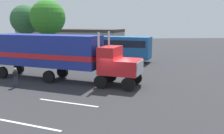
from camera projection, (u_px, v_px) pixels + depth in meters
name	position (u px, v px, depth m)	size (l,w,h in m)	color
ground_plane	(115.00, 87.00, 19.01)	(120.00, 120.00, 0.00)	#2D2D30
lane_stripe_near	(68.00, 103.00, 15.32)	(4.40, 0.16, 0.01)	silver
lane_stripe_mid	(25.00, 124.00, 12.07)	(4.40, 0.16, 0.01)	silver
semi_truck	(56.00, 53.00, 20.91)	(13.88, 8.27, 4.50)	red
person_bystander	(16.00, 77.00, 18.88)	(0.34, 0.45, 1.63)	#2D3347
parked_bus	(111.00, 46.00, 31.97)	(11.03, 7.01, 3.40)	#1E5999
tree_left	(48.00, 18.00, 32.82)	(4.97, 4.97, 8.44)	brown
tree_center	(25.00, 20.00, 36.61)	(4.63, 4.63, 8.03)	brown
building_backdrop	(69.00, 39.00, 44.63)	(21.20, 14.16, 4.07)	#9E938C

